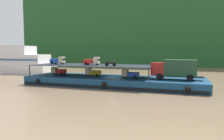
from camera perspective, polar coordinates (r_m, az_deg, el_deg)
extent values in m
plane|color=#7F664C|center=(37.50, 0.23, -4.12)|extent=(400.00, 400.00, 0.00)
cube|color=#235628|center=(99.68, 12.29, 11.40)|extent=(124.40, 25.00, 34.59)
cube|color=navy|center=(37.39, 0.23, -2.99)|extent=(30.38, 8.13, 1.50)
cube|color=black|center=(33.65, -2.02, -4.57)|extent=(29.77, 0.06, 0.50)
sphere|color=black|center=(39.40, -18.88, -2.70)|extent=(0.73, 0.73, 0.73)
sphere|color=black|center=(33.39, -2.15, -3.77)|extent=(0.73, 0.73, 0.73)
sphere|color=black|center=(31.18, 19.23, -4.67)|extent=(0.73, 0.73, 0.73)
cube|color=maroon|center=(35.56, 11.96, 0.31)|extent=(2.09, 2.26, 2.00)
cube|color=#192833|center=(35.71, 10.34, 0.92)|extent=(0.13, 1.84, 0.60)
cube|color=#234228|center=(35.15, 17.44, 0.54)|extent=(4.89, 2.49, 2.50)
cube|color=black|center=(35.27, 17.38, -1.57)|extent=(6.85, 1.65, 0.20)
cylinder|color=black|center=(36.59, 12.80, -1.31)|extent=(1.01, 0.32, 1.00)
cylinder|color=black|center=(34.61, 12.30, -1.66)|extent=(1.01, 0.32, 1.00)
cylinder|color=black|center=(36.21, 19.77, -1.55)|extent=(1.01, 0.32, 1.00)
cylinder|color=black|center=(34.20, 19.67, -1.91)|extent=(1.01, 0.32, 1.00)
cylinder|color=#232833|center=(39.14, 11.29, -0.15)|extent=(0.16, 0.16, 2.00)
cylinder|color=#232833|center=(32.08, 9.55, -1.23)|extent=(0.16, 0.16, 2.00)
cylinder|color=#232833|center=(46.84, -15.11, 0.60)|extent=(0.16, 0.16, 2.00)
cylinder|color=#232833|center=(41.12, -20.72, -0.13)|extent=(0.16, 0.16, 2.00)
cube|color=#232833|center=(38.50, -5.13, 1.26)|extent=(21.18, 7.33, 0.10)
cube|color=red|center=(42.32, -13.13, -0.31)|extent=(1.77, 1.30, 0.70)
cube|color=beige|center=(42.99, -14.78, 0.01)|extent=(0.96, 1.05, 1.10)
cube|color=#19232D|center=(43.22, -15.32, 0.17)|extent=(0.09, 0.85, 0.38)
cylinder|color=black|center=(43.12, -14.93, -0.72)|extent=(0.57, 0.17, 0.56)
cylinder|color=black|center=(42.63, -12.31, -0.73)|extent=(0.57, 0.17, 0.56)
cylinder|color=black|center=(41.70, -12.99, -0.86)|extent=(0.57, 0.17, 0.56)
cube|color=gold|center=(38.73, -4.23, -0.67)|extent=(1.75, 1.28, 0.70)
cube|color=beige|center=(39.23, -6.15, -0.32)|extent=(0.95, 1.04, 1.10)
cube|color=#19232D|center=(39.40, -6.78, -0.14)|extent=(0.08, 0.85, 0.38)
cylinder|color=black|center=(39.34, -6.34, -1.11)|extent=(0.57, 0.17, 0.56)
cylinder|color=black|center=(39.13, -3.41, -1.12)|extent=(0.57, 0.17, 0.56)
cylinder|color=black|center=(38.14, -3.95, -1.28)|extent=(0.57, 0.17, 0.56)
cube|color=#1E47B7|center=(35.73, 5.62, -1.15)|extent=(1.70, 1.20, 0.70)
cube|color=#C6B793|center=(36.06, 3.46, -0.76)|extent=(0.90, 1.00, 1.10)
cube|color=#19232D|center=(36.18, 2.74, -0.56)|extent=(0.04, 0.85, 0.38)
cylinder|color=black|center=(36.16, 3.22, -1.62)|extent=(0.56, 0.14, 0.56)
cylinder|color=black|center=(36.19, 6.43, -1.64)|extent=(0.56, 0.14, 0.56)
cylinder|color=black|center=(35.17, 6.04, -1.83)|extent=(0.56, 0.14, 0.56)
cube|color=#1E47B7|center=(42.13, -14.54, 2.37)|extent=(1.74, 1.26, 0.70)
cube|color=#C6B793|center=(41.32, -12.97, 2.63)|extent=(0.94, 1.03, 1.10)
cube|color=#19232D|center=(41.05, -12.43, 2.78)|extent=(0.07, 0.85, 0.38)
cylinder|color=black|center=(41.26, -12.78, 1.87)|extent=(0.56, 0.16, 0.56)
cylinder|color=black|center=(41.95, -15.40, 1.86)|extent=(0.56, 0.16, 0.56)
cylinder|color=black|center=(42.80, -14.55, 1.94)|extent=(0.56, 0.16, 0.56)
cube|color=red|center=(38.49, -6.00, 2.27)|extent=(1.72, 1.23, 0.70)
cube|color=beige|center=(37.93, -4.07, 2.55)|extent=(0.92, 1.01, 1.10)
cube|color=#19232D|center=(37.75, -3.41, 2.71)|extent=(0.05, 0.85, 0.38)
cylinder|color=black|center=(37.90, -3.86, 1.71)|extent=(0.56, 0.15, 0.56)
cylinder|color=black|center=(38.19, -6.87, 1.72)|extent=(0.56, 0.15, 0.56)
cylinder|color=black|center=(39.16, -6.21, 1.80)|extent=(0.56, 0.15, 0.56)
cylinder|color=black|center=(34.66, 0.59, 1.46)|extent=(0.60, 0.13, 0.60)
cylinder|color=black|center=(35.16, -1.38, 1.50)|extent=(0.60, 0.13, 0.60)
cube|color=black|center=(34.89, -0.40, 1.84)|extent=(1.11, 0.26, 0.28)
cube|color=black|center=(34.98, -0.78, 2.14)|extent=(0.61, 0.23, 0.12)
cylinder|color=#B2B2B7|center=(34.67, 0.44, 2.37)|extent=(0.07, 0.55, 0.04)
cube|color=silver|center=(64.95, -23.56, 0.38)|extent=(21.41, 6.20, 2.40)
cube|color=silver|center=(64.82, -23.63, 2.58)|extent=(18.19, 5.58, 2.60)
cube|color=silver|center=(65.51, -24.40, 4.68)|extent=(11.77, 4.96, 2.20)
cube|color=navy|center=(62.55, -25.58, 2.44)|extent=(18.19, 0.08, 0.30)
cube|color=#99999E|center=(65.52, -24.43, 5.68)|extent=(11.77, 4.96, 0.10)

